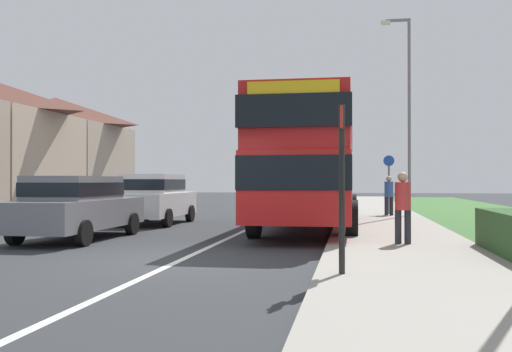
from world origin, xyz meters
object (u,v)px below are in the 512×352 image
(double_decker_bus, at_px, (310,159))
(cycle_route_sign, at_px, (389,182))
(pedestrian_at_stop, at_px, (403,204))
(parked_car_grey, at_px, (77,205))
(bus_stop_sign, at_px, (342,177))
(pedestrian_walking_away, at_px, (389,194))
(street_lamp_mid, at_px, (407,104))
(parked_car_white, at_px, (154,197))

(double_decker_bus, bearing_deg, cycle_route_sign, 67.30)
(pedestrian_at_stop, relative_size, cycle_route_sign, 0.66)
(parked_car_grey, relative_size, bus_stop_sign, 1.76)
(pedestrian_at_stop, xyz_separation_m, bus_stop_sign, (-1.22, -4.18, 0.56))
(pedestrian_walking_away, distance_m, street_lamp_mid, 3.58)
(pedestrian_walking_away, distance_m, bus_stop_sign, 14.52)
(cycle_route_sign, xyz_separation_m, street_lamp_mid, (0.63, -0.85, 3.06))
(pedestrian_at_stop, xyz_separation_m, street_lamp_mid, (1.02, 10.36, 3.51))
(double_decker_bus, distance_m, parked_car_white, 5.66)
(parked_car_white, bearing_deg, pedestrian_at_stop, -37.17)
(street_lamp_mid, bearing_deg, cycle_route_sign, 126.79)
(double_decker_bus, height_order, parked_car_grey, double_decker_bus)
(street_lamp_mid, bearing_deg, double_decker_bus, -120.66)
(street_lamp_mid, bearing_deg, parked_car_grey, -132.62)
(parked_car_white, distance_m, cycle_route_sign, 9.74)
(parked_car_grey, bearing_deg, pedestrian_at_stop, -4.89)
(bus_stop_sign, relative_size, street_lamp_mid, 0.33)
(bus_stop_sign, bearing_deg, street_lamp_mid, 81.22)
(pedestrian_walking_away, xyz_separation_m, cycle_route_sign, (0.06, 0.96, 0.45))
(parked_car_white, distance_m, street_lamp_mid, 10.47)
(bus_stop_sign, bearing_deg, pedestrian_walking_away, 83.87)
(parked_car_grey, height_order, pedestrian_walking_away, pedestrian_walking_away)
(double_decker_bus, distance_m, bus_stop_sign, 8.96)
(cycle_route_sign, bearing_deg, parked_car_white, -146.67)
(parked_car_white, distance_m, bus_stop_sign, 11.99)
(parked_car_white, bearing_deg, street_lamp_mid, 27.16)
(double_decker_bus, height_order, pedestrian_at_stop, double_decker_bus)
(pedestrian_at_stop, height_order, bus_stop_sign, bus_stop_sign)
(parked_car_grey, distance_m, pedestrian_walking_away, 12.62)
(double_decker_bus, distance_m, pedestrian_at_stop, 5.37)
(parked_car_white, xyz_separation_m, pedestrian_at_stop, (7.73, -5.86, 0.05))
(parked_car_white, height_order, cycle_route_sign, cycle_route_sign)
(parked_car_white, xyz_separation_m, pedestrian_walking_away, (8.06, 4.39, 0.05))
(pedestrian_walking_away, xyz_separation_m, bus_stop_sign, (-1.55, -14.43, 0.56))
(bus_stop_sign, bearing_deg, pedestrian_at_stop, 73.71)
(double_decker_bus, relative_size, parked_car_white, 2.51)
(cycle_route_sign, bearing_deg, parked_car_grey, -128.16)
(cycle_route_sign, bearing_deg, street_lamp_mid, -53.21)
(pedestrian_walking_away, bearing_deg, street_lamp_mid, 8.76)
(pedestrian_walking_away, relative_size, cycle_route_sign, 0.66)
(parked_car_white, height_order, bus_stop_sign, bus_stop_sign)
(pedestrian_at_stop, relative_size, street_lamp_mid, 0.21)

